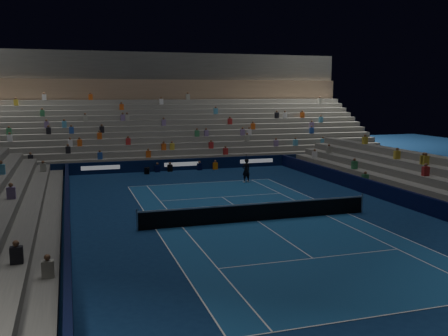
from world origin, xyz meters
TOP-DOWN VIEW (x-y plane):
  - ground at (0.00, 0.00)m, footprint 90.00×90.00m
  - court_surface at (0.00, 0.00)m, footprint 10.97×23.77m
  - sponsor_barrier_far at (0.00, 18.50)m, footprint 44.00×0.25m
  - sponsor_barrier_east at (9.70, 0.00)m, footprint 0.25×37.00m
  - sponsor_barrier_west at (-9.70, 0.00)m, footprint 0.25×37.00m
  - grandstand_main at (0.00, 27.90)m, footprint 44.00×15.20m
  - tennis_net at (0.00, 0.00)m, footprint 12.90×0.10m
  - tennis_player at (3.37, 11.12)m, footprint 0.74×0.56m
  - broadcast_camera at (-3.27, 17.32)m, footprint 0.52×0.90m

SIDE VIEW (x-z plane):
  - ground at x=0.00m, z-range 0.00..0.00m
  - court_surface at x=0.00m, z-range 0.00..0.01m
  - broadcast_camera at x=-3.27m, z-range 0.01..0.55m
  - sponsor_barrier_far at x=0.00m, z-range 0.00..1.00m
  - sponsor_barrier_east at x=9.70m, z-range 0.00..1.00m
  - sponsor_barrier_west at x=-9.70m, z-range 0.00..1.00m
  - tennis_net at x=0.00m, z-range -0.05..1.05m
  - tennis_player at x=3.37m, z-range 0.00..1.83m
  - grandstand_main at x=0.00m, z-range -2.22..8.98m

